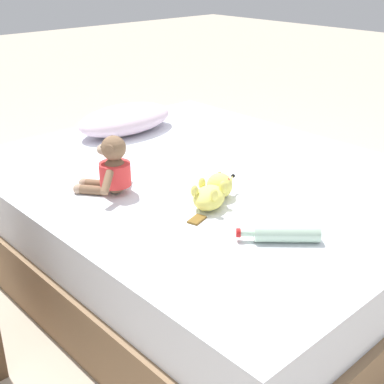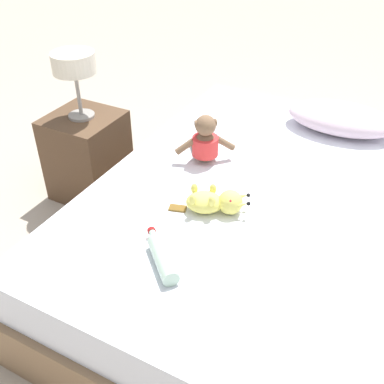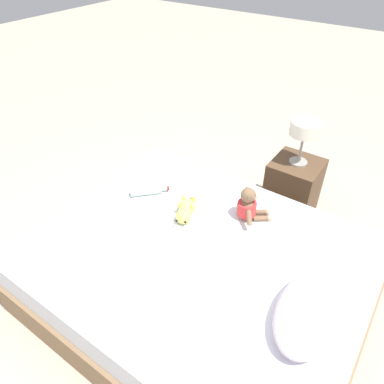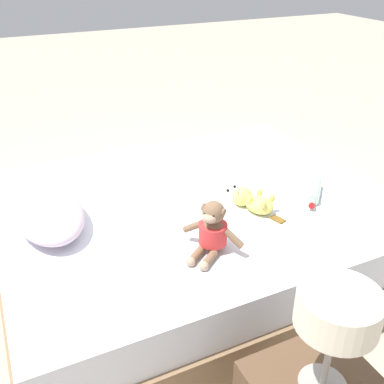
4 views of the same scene
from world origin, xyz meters
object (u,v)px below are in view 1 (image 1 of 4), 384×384
object	(u,v)px
plush_monkey	(112,170)
plush_yellow_creature	(214,192)
pillow	(125,119)
glass_bottle	(285,233)
bed	(208,221)

from	to	relation	value
plush_monkey	plush_yellow_creature	size ratio (longest dim) A/B	0.80
pillow	plush_monkey	bearing A→B (deg)	-129.76
plush_monkey	glass_bottle	size ratio (longest dim) A/B	1.12
pillow	bed	bearing A→B (deg)	-96.11
plush_monkey	glass_bottle	world-z (taller)	plush_monkey
bed	pillow	distance (m)	0.77
plush_yellow_creature	glass_bottle	distance (m)	0.36
plush_yellow_creature	glass_bottle	size ratio (longest dim) A/B	1.40
pillow	plush_yellow_creature	bearing A→B (deg)	-106.52
bed	plush_monkey	size ratio (longest dim) A/B	7.67
bed	plush_yellow_creature	world-z (taller)	plush_yellow_creature
plush_monkey	plush_yellow_creature	xyz separation A→B (m)	(0.22, -0.34, -0.05)
pillow	plush_yellow_creature	size ratio (longest dim) A/B	1.76
pillow	glass_bottle	xyz separation A→B (m)	(-0.31, -1.29, -0.04)
plush_yellow_creature	pillow	bearing A→B (deg)	73.48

